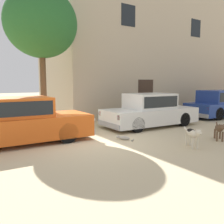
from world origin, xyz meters
name	(u,v)px	position (x,y,z in m)	size (l,w,h in m)	color
ground_plane	(93,141)	(0.00, 0.00, 0.00)	(80.00, 80.00, 0.00)	#CCB78E
parked_sedan_nearest	(17,121)	(-2.14, 1.08, 0.73)	(4.75, 1.89, 1.47)	#D15619
parked_sedan_second	(150,110)	(3.42, 1.04, 0.72)	(4.47, 1.90, 1.46)	silver
parked_sedan_third	(220,104)	(8.73, 1.09, 0.75)	(4.44, 2.00, 1.50)	navy
apartment_block	(141,53)	(7.28, 6.43, 4.02)	(12.79, 5.65, 8.04)	tan
stray_dog_spotted	(193,134)	(2.14, -2.27, 0.43)	(0.53, 1.01, 0.65)	beige
stray_dog_tan	(219,129)	(3.62, -2.18, 0.40)	(0.84, 0.78, 0.63)	brown
stray_cat	(124,138)	(0.96, -0.39, 0.07)	(0.46, 0.56, 0.15)	gray
acacia_tree_left	(41,24)	(-0.81, 2.61, 4.18)	(2.79, 2.51, 5.53)	brown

